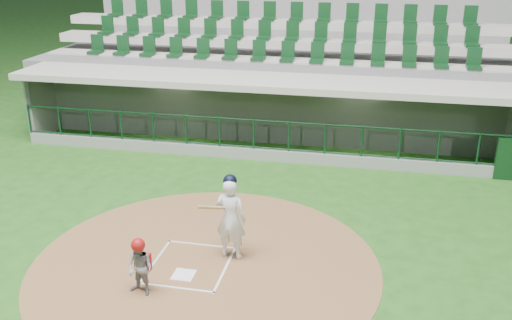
% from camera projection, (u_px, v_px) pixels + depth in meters
% --- Properties ---
extents(ground, '(120.00, 120.00, 0.00)m').
position_uv_depth(ground, '(194.00, 258.00, 12.01)').
color(ground, '#1E4E16').
rests_on(ground, ground).
extents(dirt_circle, '(7.20, 7.20, 0.01)m').
position_uv_depth(dirt_circle, '(205.00, 264.00, 11.77)').
color(dirt_circle, brown).
rests_on(dirt_circle, ground).
extents(home_plate, '(0.43, 0.43, 0.02)m').
position_uv_depth(home_plate, '(184.00, 275.00, 11.36)').
color(home_plate, white).
rests_on(home_plate, dirt_circle).
extents(batter_box_chalk, '(1.55, 1.80, 0.01)m').
position_uv_depth(batter_box_chalk, '(190.00, 265.00, 11.73)').
color(batter_box_chalk, silver).
rests_on(batter_box_chalk, ground).
extents(dugout_structure, '(16.40, 3.70, 3.00)m').
position_uv_depth(dugout_structure, '(266.00, 112.00, 18.80)').
color(dugout_structure, slate).
rests_on(dugout_structure, ground).
extents(seating_deck, '(17.00, 6.72, 5.15)m').
position_uv_depth(seating_deck, '(281.00, 78.00, 21.46)').
color(seating_deck, slate).
rests_on(seating_deck, ground).
extents(batter, '(0.89, 0.90, 1.87)m').
position_uv_depth(batter, '(231.00, 217.00, 11.71)').
color(batter, white).
rests_on(batter, dirt_circle).
extents(catcher, '(0.63, 0.55, 1.17)m').
position_uv_depth(catcher, '(140.00, 267.00, 10.58)').
color(catcher, gray).
rests_on(catcher, dirt_circle).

